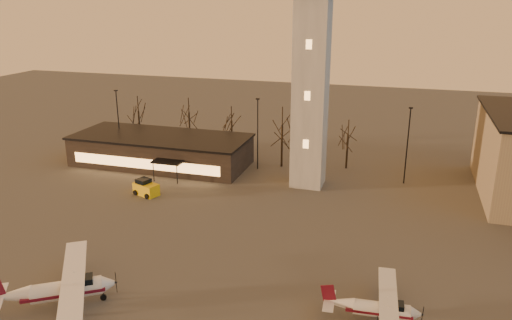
# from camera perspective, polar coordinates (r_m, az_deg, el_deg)

# --- Properties ---
(ground) EXTENTS (220.00, 220.00, 0.00)m
(ground) POSITION_cam_1_polar(r_m,az_deg,el_deg) (39.63, -3.09, -17.64)
(ground) COLOR #3F3D3A
(ground) RESTS_ON ground
(control_tower) EXTENTS (6.80, 6.80, 32.60)m
(control_tower) POSITION_cam_1_polar(r_m,az_deg,el_deg) (61.59, 6.39, 11.60)
(control_tower) COLOR gray
(control_tower) RESTS_ON ground
(terminal) EXTENTS (25.40, 12.20, 4.30)m
(terminal) POSITION_cam_1_polar(r_m,az_deg,el_deg) (73.55, -10.77, 1.15)
(terminal) COLOR black
(terminal) RESTS_ON ground
(light_poles) EXTENTS (58.50, 12.25, 10.14)m
(light_poles) POSITION_cam_1_polar(r_m,az_deg,el_deg) (64.57, 6.66, 2.00)
(light_poles) COLOR black
(light_poles) RESTS_ON ground
(tree_row) EXTENTS (37.20, 9.20, 8.80)m
(tree_row) POSITION_cam_1_polar(r_m,az_deg,el_deg) (75.66, -2.83, 4.89)
(tree_row) COLOR black
(tree_row) RESTS_ON ground
(cessna_front) EXTENTS (7.86, 9.93, 2.73)m
(cessna_front) POSITION_cam_1_polar(r_m,az_deg,el_deg) (39.75, 14.29, -16.49)
(cessna_front) COLOR silver
(cessna_front) RESTS_ON ground
(cessna_rear) EXTENTS (10.24, 11.42, 3.48)m
(cessna_rear) POSITION_cam_1_polar(r_m,az_deg,el_deg) (42.90, -20.56, -13.95)
(cessna_rear) COLOR white
(cessna_rear) RESTS_ON ground
(service_cart) EXTENTS (3.51, 2.79, 1.98)m
(service_cart) POSITION_cam_1_polar(r_m,az_deg,el_deg) (62.90, -12.47, -3.23)
(service_cart) COLOR yellow
(service_cart) RESTS_ON ground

